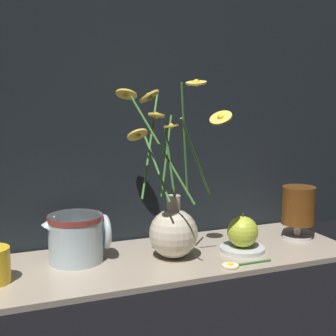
{
  "coord_description": "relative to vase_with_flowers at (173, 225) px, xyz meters",
  "views": [
    {
      "loc": [
        -0.37,
        -0.95,
        0.37
      ],
      "look_at": [
        0.0,
        0.0,
        0.21
      ],
      "focal_mm": 50.0,
      "sensor_mm": 36.0,
      "label": 1
    }
  ],
  "objects": [
    {
      "name": "orange_fruit",
      "position": [
        0.17,
        -0.02,
        -0.03
      ],
      "size": [
        0.07,
        0.07,
        0.08
      ],
      "color": "#B7C638",
      "rests_on": "saucer_plate"
    },
    {
      "name": "saucer_plate",
      "position": [
        0.17,
        -0.02,
        -0.07
      ],
      "size": [
        0.11,
        0.11,
        0.01
      ],
      "color": "silver",
      "rests_on": "shelf"
    },
    {
      "name": "ground_plane",
      "position": [
        -0.01,
        0.01,
        -0.09
      ],
      "size": [
        6.0,
        6.0,
        0.0
      ],
      "primitive_type": "plane",
      "color": "black"
    },
    {
      "name": "ceramic_pitcher",
      "position": [
        -0.2,
        0.06,
        -0.02
      ],
      "size": [
        0.14,
        0.12,
        0.12
      ],
      "color": "silver",
      "rests_on": "shelf"
    },
    {
      "name": "backdrop_wall",
      "position": [
        -0.01,
        0.17,
        0.46
      ],
      "size": [
        1.37,
        0.02,
        1.1
      ],
      "color": "black",
      "rests_on": "ground_plane"
    },
    {
      "name": "vase_with_flowers",
      "position": [
        0.0,
        0.0,
        0.0
      ],
      "size": [
        0.21,
        0.23,
        0.39
      ],
      "color": "beige",
      "rests_on": "shelf"
    },
    {
      "name": "shelf",
      "position": [
        -0.01,
        0.01,
        -0.08
      ],
      "size": [
        0.87,
        0.29,
        0.01
      ],
      "color": "tan",
      "rests_on": "ground_plane"
    },
    {
      "name": "loose_daisy",
      "position": [
        0.1,
        -0.1,
        -0.07
      ],
      "size": [
        0.12,
        0.04,
        0.01
      ],
      "color": "#336B2D",
      "rests_on": "shelf"
    },
    {
      "name": "tea_glass",
      "position": [
        0.35,
        0.02,
        0.01
      ],
      "size": [
        0.08,
        0.08,
        0.13
      ],
      "color": "silver",
      "rests_on": "shelf"
    }
  ]
}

